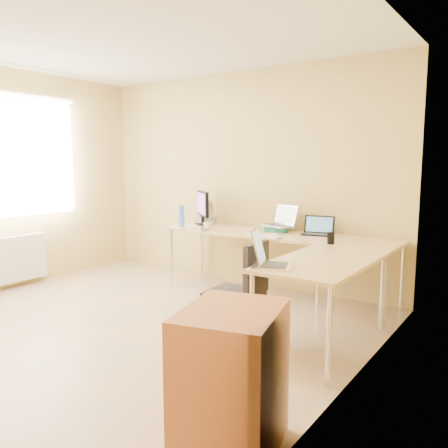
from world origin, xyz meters
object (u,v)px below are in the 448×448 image
Objects in this scene: desk_main at (276,265)px; laptop_black at (318,226)px; desk_return at (322,304)px; mug at (208,227)px; desk_fan at (210,213)px; laptop_center at (279,216)px; monitor at (203,208)px; office_chair at (234,285)px; cabinet at (231,385)px; keyboard at (264,236)px; laptop_return at (273,252)px; water_bottle at (181,217)px.

laptop_black is (0.43, 0.13, 0.47)m from desk_main.
mug reaches higher than desk_return.
mug is 0.53m from desk_fan.
laptop_center is 0.82m from mug.
monitor reaches higher than laptop_black.
cabinet is (0.78, -1.18, -0.14)m from office_chair.
monitor is 1.22× the size of keyboard.
office_chair is (0.33, -1.05, -0.24)m from keyboard.
desk_return is 0.69m from laptop_return.
desk_fan is at bearing 168.71° from laptop_black.
desk_fan is 3.46m from cabinet.
keyboard is at bearing 11.17° from laptop_return.
cabinet is at bearing -86.39° from laptop_black.
water_bottle reaches higher than laptop_return.
office_chair is 1.42m from cabinet.
laptop_center is (1.04, 0.06, -0.04)m from monitor.
desk_fan is at bearing 150.33° from desk_return.
mug is 0.35× the size of desk_fan.
mug is (-1.15, -0.43, -0.05)m from laptop_black.
desk_main is at bearing 6.09° from laptop_return.
laptop_return is (1.49, -1.15, 0.07)m from mug.
desk_main is 9.92× the size of water_bottle.
desk_main is 2.77m from cabinet.
laptop_center reaches higher than laptop_return.
monitor is 3.46m from cabinet.
desk_fan is at bearing -156.93° from laptop_center.
laptop_black is 1.14× the size of desk_fan.
desk_return is 4.57× the size of desk_fan.
desk_main is 3.01× the size of office_chair.
office_chair is (-0.63, -0.35, 0.14)m from desk_return.
desk_fan reaches higher than laptop_black.
monitor is at bearing 169.19° from keyboard.
office_chair is at bearing -75.53° from desk_main.
laptop_center is at bearing 21.95° from water_bottle.
office_chair reaches higher than laptop_black.
desk_fan is (-0.98, 0.00, -0.03)m from laptop_center.
laptop_black is 2.79m from cabinet.
desk_return is 4.02× the size of laptop_black.
office_chair reaches higher than mug.
desk_return is 2.26m from water_bottle.
office_chair reaches higher than desk_main.
laptop_center is (-0.04, 0.14, 0.54)m from desk_main.
laptop_black is at bearing 53.95° from keyboard.
desk_return is at bearing -37.23° from desk_fan.
laptop_center reaches higher than cabinet.
laptop_center reaches higher than water_bottle.
laptop_black is (-0.55, 1.13, 0.47)m from desk_return.
laptop_center is 2.96m from cabinet.
water_bottle is at bearing -175.55° from laptop_black.
mug is 1.53m from office_chair.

